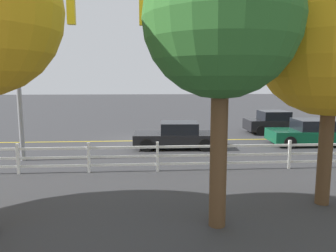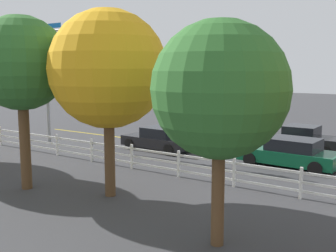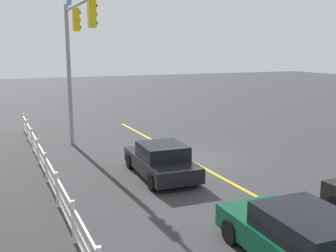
{
  "view_description": "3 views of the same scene",
  "coord_description": "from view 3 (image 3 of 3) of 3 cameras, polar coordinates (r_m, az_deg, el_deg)",
  "views": [
    {
      "loc": [
        0.02,
        18.37,
        3.5
      ],
      "look_at": [
        -1.13,
        1.49,
        1.06
      ],
      "focal_mm": 34.5,
      "sensor_mm": 36.0,
      "label": 1
    },
    {
      "loc": [
        -14.79,
        20.44,
        4.57
      ],
      "look_at": [
        -1.35,
        0.95,
        1.26
      ],
      "focal_mm": 43.04,
      "sensor_mm": 36.0,
      "label": 2
    },
    {
      "loc": [
        -15.12,
        7.97,
        4.89
      ],
      "look_at": [
        -1.83,
        1.93,
        2.07
      ],
      "focal_mm": 41.73,
      "sensor_mm": 36.0,
      "label": 3
    }
  ],
  "objects": [
    {
      "name": "car_0",
      "position": [
        15.43,
        -1.01,
        -5.06
      ],
      "size": [
        4.29,
        2.1,
        1.34
      ],
      "rotation": [
        0.0,
        0.0,
        -0.05
      ],
      "color": "black",
      "rests_on": "ground_plane"
    },
    {
      "name": "signal_assembly",
      "position": [
        19.05,
        -13.4,
        11.22
      ],
      "size": [
        6.49,
        0.38,
        7.29
      ],
      "color": "gray",
      "rests_on": "ground_plane"
    },
    {
      "name": "ground_plane",
      "position": [
        17.78,
        3.23,
        -5.06
      ],
      "size": [
        120.0,
        120.0,
        0.0
      ],
      "primitive_type": "plane",
      "color": "#38383A"
    },
    {
      "name": "car_1",
      "position": [
        9.67,
        19.09,
        -15.51
      ],
      "size": [
        4.63,
        2.19,
        1.39
      ],
      "rotation": [
        0.0,
        0.0,
        -0.05
      ],
      "color": "#0C4C2D",
      "rests_on": "ground_plane"
    },
    {
      "name": "lane_center_stripe",
      "position": [
        14.53,
        10.65,
        -8.92
      ],
      "size": [
        28.0,
        0.16,
        0.01
      ],
      "primitive_type": "cube",
      "color": "gold",
      "rests_on": "ground_plane"
    },
    {
      "name": "white_rail_fence",
      "position": [
        12.97,
        -15.86,
        -8.82
      ],
      "size": [
        26.1,
        0.1,
        1.15
      ],
      "color": "white",
      "rests_on": "ground_plane"
    }
  ]
}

